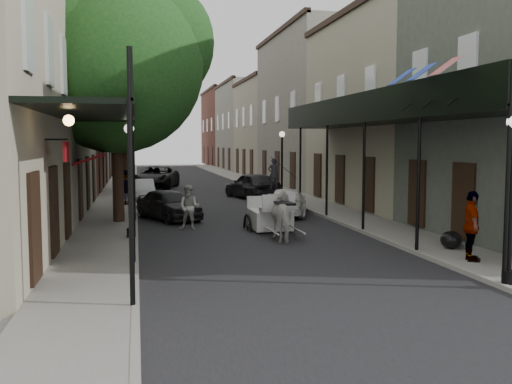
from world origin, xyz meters
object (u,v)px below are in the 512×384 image
tree_near (126,58)px  pedestrian_walking (189,207)px  car_left_mid (142,190)px  horse (285,216)px  lamppost_right_near (511,197)px  car_right_far (252,185)px  tree_far (129,101)px  lamppost_left (130,179)px  carriage (267,201)px  pedestrian_sidewalk_right (472,226)px  car_right_near (287,202)px  car_left_near (169,204)px  pedestrian_sidewalk_left (126,187)px  lamppost_right_far (282,163)px  car_left_far (155,177)px

tree_near → pedestrian_walking: 6.43m
car_left_mid → horse: bearing=-74.4°
lamppost_right_near → car_right_far: lamppost_right_near is taller
tree_near → pedestrian_walking: bearing=-44.0°
tree_far → car_left_mid: (0.65, -5.28, -5.24)m
lamppost_left → carriage: bearing=18.0°
pedestrian_sidewalk_right → car_right_near: bearing=31.7°
carriage → car_left_near: size_ratio=0.70×
lamppost_left → car_right_far: 14.68m
tree_near → pedestrian_sidewalk_left: tree_near is taller
lamppost_right_near → car_left_near: 14.60m
tree_far → tree_near: bearing=-89.8°
tree_near → car_right_near: size_ratio=2.35×
tree_near → car_left_near: size_ratio=2.53×
horse → car_left_mid: 14.50m
lamppost_left → lamppost_right_far: bearing=55.7°
lamppost_right_far → pedestrian_walking: size_ratio=2.23×
tree_near → lamppost_right_far: size_ratio=2.60×
car_left_near → car_right_far: bearing=33.8°
lamppost_right_far → car_left_mid: 7.89m
pedestrian_walking → car_left_far: pedestrian_walking is taller
pedestrian_sidewalk_right → lamppost_left: bearing=78.2°
tree_near → lamppost_right_near: (8.30, -12.18, -4.44)m
lamppost_left → car_left_far: size_ratio=0.65×
tree_far → lamppost_left: (0.15, -18.18, -3.79)m
carriage → car_right_far: size_ratio=0.60×
car_left_mid → pedestrian_sidewalk_left: bearing=-108.9°
pedestrian_walking → horse: bearing=-24.3°
pedestrian_sidewalk_right → car_left_mid: pedestrian_sidewalk_right is taller
lamppost_right_near → lamppost_left: (-8.20, 8.00, 0.00)m
carriage → car_left_near: 4.79m
pedestrian_sidewalk_left → car_left_mid: (0.83, 2.79, -0.40)m
carriage → car_left_far: bearing=99.2°
pedestrian_walking → pedestrian_sidewalk_left: 8.41m
tree_near → lamppost_left: 6.10m
lamppost_left → pedestrian_walking: bearing=44.3°
car_left_far → car_right_far: car_left_far is taller
horse → car_left_near: horse is taller
horse → pedestrian_walking: bearing=-46.1°
lamppost_right_far → car_right_near: bearing=-102.4°
lamppost_left → car_left_near: 5.31m
car_left_near → car_left_far: 16.54m
car_left_mid → car_right_far: size_ratio=0.80×
horse → car_left_mid: size_ratio=0.53×
car_left_mid → car_right_near: 9.83m
car_left_near → tree_near: bearing=-179.4°
horse → car_right_far: horse is taller
horse → lamppost_left: bearing=-10.7°
pedestrian_walking → car_left_near: 2.91m
lamppost_right_near → pedestrian_sidewalk_left: lamppost_right_near is taller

